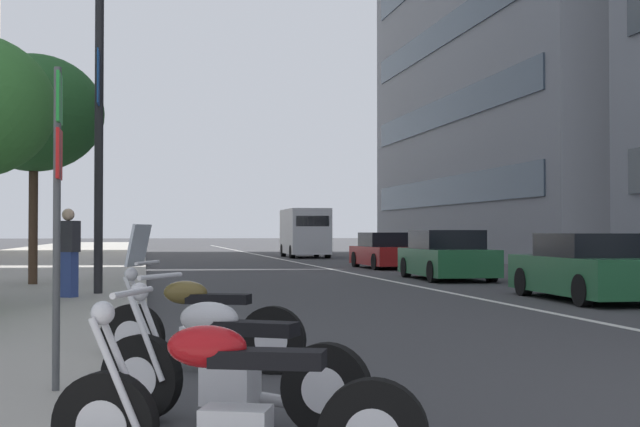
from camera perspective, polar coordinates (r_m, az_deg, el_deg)
sidewalk_right_plaza at (r=35.29m, az=-19.41°, el=-3.31°), size 160.00×10.12×0.15m
lane_centre_stripe at (r=40.54m, az=-1.33°, el=-3.20°), size 110.00×0.16×0.01m
motorcycle_far_end_row at (r=5.10m, az=-5.69°, el=-12.52°), size 0.92×2.06×1.08m
motorcycle_nearest_camera at (r=6.52m, az=-5.97°, el=-9.95°), size 1.19×1.87×1.10m
motorcycle_by_sign_pole at (r=9.12m, az=-7.87°, el=-7.24°), size 0.96×2.04×1.49m
car_mid_block_traffic at (r=19.12m, az=17.00°, el=-3.45°), size 4.56×2.07×1.38m
car_lead_in_lane at (r=26.59m, az=8.15°, el=-2.75°), size 4.50×2.06×1.47m
car_far_down_avenue at (r=34.58m, az=4.25°, el=-2.48°), size 4.36×1.97×1.40m
delivery_van_ahead at (r=49.40m, az=-0.99°, el=-1.18°), size 5.49×2.30×2.69m
parking_sign_by_curb at (r=7.37m, az=-16.52°, el=1.61°), size 0.32×0.06×2.58m
street_lamp_with_banners at (r=19.12m, az=-13.14°, el=9.77°), size 1.26×2.14×8.23m
street_tree_by_lamp_post at (r=22.74m, az=-17.93°, el=6.15°), size 3.35×3.35×5.58m
pedestrian_on_plaza at (r=17.85m, az=-15.91°, el=-2.41°), size 0.44×0.48×1.72m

